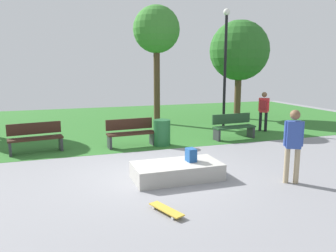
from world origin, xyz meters
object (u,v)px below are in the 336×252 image
object	(u,v)px
skateboard_by_ledge	(166,210)
tree_slender_maple	(239,51)
park_bench_center_lawn	(131,132)
backpack_on_ledge	(191,155)
pedestrian_with_backpack	(264,108)
park_bench_near_lamppost	(233,126)
concrete_ledge	(177,171)
park_bench_far_right	(35,137)
lamp_post	(225,58)
skater_performing_trick	(293,141)
tree_broad_elm	(156,31)
trash_bin	(162,133)

from	to	relation	value
skateboard_by_ledge	tree_slender_maple	distance (m)	12.23
park_bench_center_lawn	tree_slender_maple	size ratio (longest dim) A/B	0.33
backpack_on_ledge	pedestrian_with_backpack	bearing A→B (deg)	-51.06
backpack_on_ledge	park_bench_center_lawn	world-z (taller)	park_bench_center_lawn
park_bench_near_lamppost	tree_slender_maple	size ratio (longest dim) A/B	0.33
concrete_ledge	park_bench_far_right	distance (m)	4.99
lamp_post	pedestrian_with_backpack	size ratio (longest dim) A/B	3.09
skater_performing_trick	park_bench_far_right	xyz separation A→B (m)	(-5.70, 4.83, -0.51)
skateboard_by_ledge	park_bench_far_right	distance (m)	5.98
park_bench_far_right	tree_broad_elm	xyz separation A→B (m)	(5.12, 3.90, 3.72)
concrete_ledge	trash_bin	world-z (taller)	trash_bin
skateboard_by_ledge	park_bench_center_lawn	size ratio (longest dim) A/B	0.50
skateboard_by_ledge	trash_bin	world-z (taller)	trash_bin
skater_performing_trick	park_bench_center_lawn	world-z (taller)	skater_performing_trick
park_bench_far_right	tree_slender_maple	bearing A→B (deg)	23.11
concrete_ledge	park_bench_center_lawn	distance (m)	3.58
backpack_on_ledge	park_bench_center_lawn	xyz separation A→B (m)	(-0.71, 3.53, -0.06)
tree_slender_maple	concrete_ledge	bearing A→B (deg)	-128.42
backpack_on_ledge	pedestrian_with_backpack	world-z (taller)	pedestrian_with_backpack
backpack_on_ledge	pedestrian_with_backpack	xyz separation A→B (m)	(5.00, 4.33, 0.42)
concrete_ledge	pedestrian_with_backpack	bearing A→B (deg)	39.03
skateboard_by_ledge	park_bench_far_right	size ratio (longest dim) A/B	0.50
skater_performing_trick	trash_bin	world-z (taller)	skater_performing_trick
trash_bin	skateboard_by_ledge	bearing A→B (deg)	-106.74
backpack_on_ledge	tree_slender_maple	distance (m)	10.07
skateboard_by_ledge	pedestrian_with_backpack	size ratio (longest dim) A/B	0.51
backpack_on_ledge	park_bench_far_right	world-z (taller)	park_bench_far_right
park_bench_near_lamppost	park_bench_center_lawn	xyz separation A→B (m)	(-3.84, 0.06, 0.00)
tree_broad_elm	park_bench_center_lawn	bearing A→B (deg)	-117.77
park_bench_far_right	pedestrian_with_backpack	world-z (taller)	pedestrian_with_backpack
trash_bin	park_bench_center_lawn	bearing A→B (deg)	167.47
park_bench_near_lamppost	tree_broad_elm	distance (m)	5.81
skater_performing_trick	park_bench_near_lamppost	world-z (taller)	skater_performing_trick
park_bench_near_lamppost	tree_broad_elm	xyz separation A→B (m)	(-1.70, 4.13, 3.72)
park_bench_far_right	park_bench_near_lamppost	bearing A→B (deg)	-1.93
tree_slender_maple	lamp_post	xyz separation A→B (m)	(-1.93, -2.16, -0.43)
trash_bin	concrete_ledge	bearing A→B (deg)	-101.60
pedestrian_with_backpack	skater_performing_trick	bearing A→B (deg)	-118.67
skateboard_by_ledge	pedestrian_with_backpack	bearing A→B (deg)	44.32
park_bench_near_lamppost	tree_broad_elm	bearing A→B (deg)	112.38
park_bench_far_right	pedestrian_with_backpack	bearing A→B (deg)	4.18
tree_slender_maple	tree_broad_elm	bearing A→B (deg)	-178.11
skater_performing_trick	park_bench_near_lamppost	xyz separation A→B (m)	(1.12, 4.60, -0.51)
skateboard_by_ledge	skater_performing_trick	bearing A→B (deg)	10.37
park_bench_center_lawn	backpack_on_ledge	bearing A→B (deg)	-78.59
park_bench_center_lawn	lamp_post	world-z (taller)	lamp_post
tree_slender_maple	lamp_post	world-z (taller)	lamp_post
tree_broad_elm	pedestrian_with_backpack	distance (m)	5.82
skater_performing_trick	tree_broad_elm	xyz separation A→B (m)	(-0.58, 8.73, 3.21)
skater_performing_trick	tree_slender_maple	xyz separation A→B (m)	(3.77, 8.88, 2.41)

